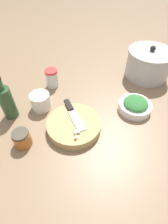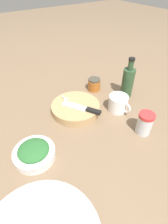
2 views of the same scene
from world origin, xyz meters
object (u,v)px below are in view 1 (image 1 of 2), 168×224
object	(u,v)px
cutting_board	(74,125)
spice_jar	(52,78)
garlic_cloves	(77,133)
stock_pot	(148,64)
herb_bowl	(135,105)
chef_knife	(73,113)
honey_jar	(22,138)
oil_bottle	(7,102)
coffee_mug	(41,101)

from	to	relation	value
cutting_board	spice_jar	size ratio (longest dim) A/B	2.36
garlic_cloves	stock_pot	xyz separation A→B (m)	(0.33, 0.48, 0.03)
garlic_cloves	stock_pot	distance (m)	0.58
herb_bowl	spice_jar	world-z (taller)	spice_jar
chef_knife	herb_bowl	xyz separation A→B (m)	(0.27, 0.09, -0.01)
chef_knife	stock_pot	world-z (taller)	stock_pot
honey_jar	oil_bottle	bearing A→B (deg)	126.32
herb_bowl	honey_jar	bearing A→B (deg)	-152.48
chef_knife	spice_jar	xyz separation A→B (m)	(-0.14, 0.22, 0.01)
garlic_cloves	stock_pot	size ratio (longest dim) A/B	0.20
chef_knife	coffee_mug	size ratio (longest dim) A/B	1.49
cutting_board	garlic_cloves	bearing A→B (deg)	-71.64
cutting_board	coffee_mug	size ratio (longest dim) A/B	1.91
herb_bowl	honey_jar	world-z (taller)	honey_jar
stock_pot	chef_knife	bearing A→B (deg)	-134.05
chef_knife	oil_bottle	world-z (taller)	oil_bottle
coffee_mug	honey_jar	size ratio (longest dim) A/B	1.73
herb_bowl	oil_bottle	world-z (taller)	oil_bottle
oil_bottle	coffee_mug	bearing A→B (deg)	28.46
coffee_mug	oil_bottle	world-z (taller)	oil_bottle
coffee_mug	spice_jar	bearing A→B (deg)	84.93
cutting_board	chef_knife	xyz separation A→B (m)	(-0.01, 0.05, 0.02)
honey_jar	stock_pot	size ratio (longest dim) A/B	0.28
stock_pot	garlic_cloves	bearing A→B (deg)	-124.48
chef_knife	herb_bowl	bearing A→B (deg)	167.85
herb_bowl	coffee_mug	distance (m)	0.43
herb_bowl	oil_bottle	distance (m)	0.56
cutting_board	coffee_mug	distance (m)	0.20
cutting_board	spice_jar	distance (m)	0.31
cutting_board	stock_pot	world-z (taller)	stock_pot
chef_knife	spice_jar	world-z (taller)	spice_jar
cutting_board	oil_bottle	xyz separation A→B (m)	(-0.29, 0.04, 0.06)
coffee_mug	cutting_board	bearing A→B (deg)	-32.57
chef_knife	garlic_cloves	world-z (taller)	same
coffee_mug	honey_jar	world-z (taller)	coffee_mug
chef_knife	spice_jar	bearing A→B (deg)	-87.58
cutting_board	oil_bottle	world-z (taller)	oil_bottle
coffee_mug	stock_pot	bearing A→B (deg)	31.29
chef_knife	honey_jar	distance (m)	0.22
cutting_board	stock_pot	xyz separation A→B (m)	(0.35, 0.42, 0.06)
herb_bowl	coffee_mug	xyz separation A→B (m)	(-0.43, -0.03, 0.01)
herb_bowl	honey_jar	distance (m)	0.50
garlic_cloves	herb_bowl	distance (m)	0.31
garlic_cloves	coffee_mug	xyz separation A→B (m)	(-0.19, 0.17, -0.01)
garlic_cloves	stock_pot	bearing A→B (deg)	55.52
chef_knife	coffee_mug	bearing A→B (deg)	-50.57
garlic_cloves	oil_bottle	world-z (taller)	oil_bottle
cutting_board	garlic_cloves	xyz separation A→B (m)	(0.02, -0.06, 0.02)
honey_jar	stock_pot	bearing A→B (deg)	44.21
chef_knife	honey_jar	world-z (taller)	honey_jar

